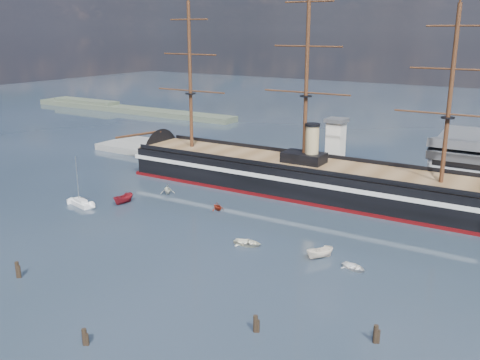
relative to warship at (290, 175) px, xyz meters
The scene contains 16 objects.
ground 20.68m from the warship, 80.50° to the right, with size 600.00×600.00×0.00m, color #1C2932.
quay 21.22m from the warship, 50.17° to the left, with size 180.00×18.00×2.00m, color slate.
quay_tower 15.55m from the warship, 63.98° to the left, with size 5.00×5.00×15.00m.
shoreline 155.23m from the warship, 151.10° to the left, with size 120.00×10.00×4.00m.
warship is the anchor object (origin of this frame).
sailboat 50.11m from the warship, 134.02° to the right, with size 7.50×3.77×11.52m.
motorboat_a 40.67m from the warship, 132.59° to the right, with size 6.83×2.50×2.73m, color maroon.
motorboat_b 36.73m from the warship, 74.66° to the right, with size 3.34×1.34×1.56m, color white.
motorboat_c 41.15m from the warship, 54.96° to the right, with size 6.28×2.30×2.51m, color white.
motorboat_d 30.42m from the warship, 143.22° to the right, with size 6.40×2.77×2.35m, color beige.
motorboat_e 45.98m from the warship, 48.78° to the right, with size 2.80×1.12×1.30m, color white.
motorboat_g 23.04m from the warship, 106.87° to the right, with size 5.32×2.31×1.95m, color maroon.
piling_near_left 68.36m from the warship, 102.46° to the right, with size 0.64×0.64×3.45m, color black.
piling_near_mid 74.75m from the warship, 82.84° to the right, with size 0.64×0.64×2.97m, color black.
piling_near_right 65.27m from the warship, 66.41° to the right, with size 0.64×0.64×3.09m, color black.
piling_far_right 67.25m from the warship, 53.02° to the right, with size 0.64×0.64×3.20m, color black.
Camera 1 is at (54.94, -53.86, 38.88)m, focal length 40.00 mm.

